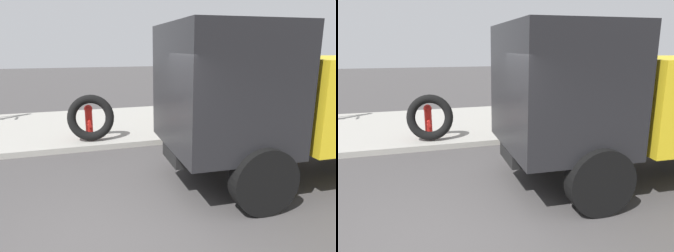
{
  "view_description": "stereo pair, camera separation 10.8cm",
  "coord_description": "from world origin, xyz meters",
  "views": [
    {
      "loc": [
        -0.42,
        -4.01,
        2.59
      ],
      "look_at": [
        1.59,
        2.42,
        0.93
      ],
      "focal_mm": 34.15,
      "sensor_mm": 36.0,
      "label": 1
    },
    {
      "loc": [
        -0.32,
        -4.04,
        2.59
      ],
      "look_at": [
        1.59,
        2.42,
        0.93
      ],
      "focal_mm": 34.15,
      "sensor_mm": 36.0,
      "label": 2
    }
  ],
  "objects": [
    {
      "name": "stop_sign",
      "position": [
        3.39,
        4.29,
        1.74
      ],
      "size": [
        0.76,
        0.08,
        2.29
      ],
      "color": "gray",
      "rests_on": "sidewalk_curb"
    },
    {
      "name": "ground_plane",
      "position": [
        0.0,
        0.0,
        0.0
      ],
      "size": [
        80.0,
        80.0,
        0.0
      ],
      "primitive_type": "plane",
      "color": "#423F3F"
    },
    {
      "name": "fire_hydrant",
      "position": [
        0.06,
        4.84,
        0.64
      ],
      "size": [
        0.23,
        0.51,
        0.92
      ],
      "color": "red",
      "rests_on": "sidewalk_curb"
    },
    {
      "name": "loose_tire",
      "position": [
        0.1,
        4.52,
        0.77
      ],
      "size": [
        1.27,
        0.63,
        1.24
      ],
      "primitive_type": "torus",
      "rotation": [
        1.35,
        0.0,
        -0.12
      ],
      "color": "black",
      "rests_on": "sidewalk_curb"
    },
    {
      "name": "dump_truck_yellow",
      "position": [
        4.55,
        1.15,
        1.61
      ],
      "size": [
        7.09,
        3.01,
        3.0
      ],
      "color": "gold",
      "rests_on": "ground"
    },
    {
      "name": "sidewalk_curb",
      "position": [
        0.0,
        6.5,
        0.07
      ],
      "size": [
        36.0,
        5.0,
        0.15
      ],
      "primitive_type": "cube",
      "color": "#99968E",
      "rests_on": "ground"
    }
  ]
}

